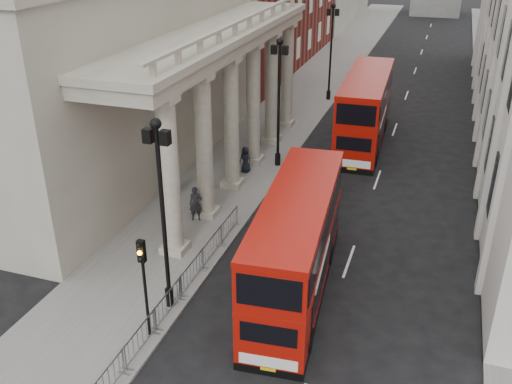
% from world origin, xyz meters
% --- Properties ---
extents(ground, '(260.00, 260.00, 0.00)m').
position_xyz_m(ground, '(0.00, 0.00, 0.00)').
color(ground, black).
rests_on(ground, ground).
extents(sidewalk_west, '(6.00, 140.00, 0.12)m').
position_xyz_m(sidewalk_west, '(-3.00, 30.00, 0.06)').
color(sidewalk_west, slate).
rests_on(sidewalk_west, ground).
extents(sidewalk_east, '(3.00, 140.00, 0.12)m').
position_xyz_m(sidewalk_east, '(13.50, 30.00, 0.06)').
color(sidewalk_east, slate).
rests_on(sidewalk_east, ground).
extents(kerb, '(0.20, 140.00, 0.14)m').
position_xyz_m(kerb, '(-0.05, 30.00, 0.07)').
color(kerb, slate).
rests_on(kerb, ground).
extents(portico_building, '(9.00, 28.00, 12.00)m').
position_xyz_m(portico_building, '(-10.50, 18.00, 6.00)').
color(portico_building, gray).
rests_on(portico_building, ground).
extents(lamp_post_south, '(1.05, 0.44, 8.32)m').
position_xyz_m(lamp_post_south, '(-0.60, 4.00, 4.91)').
color(lamp_post_south, black).
rests_on(lamp_post_south, sidewalk_west).
extents(lamp_post_mid, '(1.05, 0.44, 8.32)m').
position_xyz_m(lamp_post_mid, '(-0.60, 20.00, 4.91)').
color(lamp_post_mid, black).
rests_on(lamp_post_mid, sidewalk_west).
extents(lamp_post_north, '(1.05, 0.44, 8.32)m').
position_xyz_m(lamp_post_north, '(-0.60, 36.00, 4.91)').
color(lamp_post_north, black).
rests_on(lamp_post_north, sidewalk_west).
extents(traffic_light, '(0.28, 0.33, 4.30)m').
position_xyz_m(traffic_light, '(-0.50, 1.98, 3.11)').
color(traffic_light, black).
rests_on(traffic_light, sidewalk_west).
extents(crowd_barriers, '(0.50, 18.75, 1.10)m').
position_xyz_m(crowd_barriers, '(-0.35, 2.23, 0.67)').
color(crowd_barriers, gray).
rests_on(crowd_barriers, sidewalk_west).
extents(bus_near, '(3.51, 11.04, 4.69)m').
position_xyz_m(bus_near, '(4.14, 6.81, 2.45)').
color(bus_near, '#A20F07').
rests_on(bus_near, ground).
extents(bus_far, '(3.29, 11.84, 5.07)m').
position_xyz_m(bus_far, '(4.05, 26.21, 2.65)').
color(bus_far, '#9D0F07').
rests_on(bus_far, ground).
extents(pedestrian_a, '(0.82, 0.70, 1.92)m').
position_xyz_m(pedestrian_a, '(-2.62, 11.30, 1.08)').
color(pedestrian_a, black).
rests_on(pedestrian_a, sidewalk_west).
extents(pedestrian_b, '(1.02, 0.86, 1.85)m').
position_xyz_m(pedestrian_b, '(-5.09, 13.22, 1.05)').
color(pedestrian_b, '#2A2321').
rests_on(pedestrian_b, sidewalk_west).
extents(pedestrian_c, '(0.96, 0.77, 1.72)m').
position_xyz_m(pedestrian_c, '(-2.25, 18.28, 0.98)').
color(pedestrian_c, black).
rests_on(pedestrian_c, sidewalk_west).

